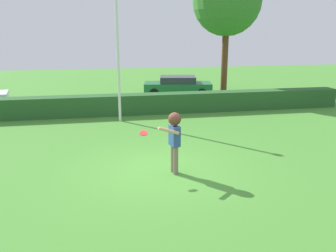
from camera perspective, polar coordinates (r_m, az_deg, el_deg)
The scene contains 7 objects.
ground_plane at distance 10.46m, azimuth -1.27°, elevation -7.27°, with size 60.00×60.00×0.00m, color #488C32.
person at distance 9.91m, azimuth 1.02°, elevation -1.33°, with size 0.72×0.67×1.80m.
frisbee at distance 9.78m, azimuth -3.97°, elevation -1.15°, with size 0.23×0.23×0.10m.
lamppost at distance 15.83m, azimuth -8.16°, elevation 11.92°, with size 0.24×0.24×5.65m.
hedge_row at distance 17.55m, azimuth -5.35°, elevation 3.57°, with size 21.63×0.90×0.98m, color #285828.
parked_car_green at distance 22.36m, azimuth 1.60°, elevation 6.65°, with size 4.44×2.44×1.25m.
maple_tree at distance 22.86m, azimuth 9.56°, elevation 19.33°, with size 4.20×4.20×7.87m.
Camera 1 is at (-1.56, -9.55, 3.99)m, focal length 37.54 mm.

